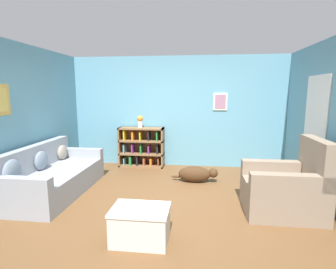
% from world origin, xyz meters
% --- Properties ---
extents(ground_plane, '(14.00, 14.00, 0.00)m').
position_xyz_m(ground_plane, '(0.00, 0.00, 0.00)').
color(ground_plane, brown).
extents(wall_back, '(5.60, 0.13, 2.60)m').
position_xyz_m(wall_back, '(0.00, 2.25, 1.30)').
color(wall_back, '#609EB7').
rests_on(wall_back, ground_plane).
extents(wall_left, '(0.13, 5.00, 2.60)m').
position_xyz_m(wall_left, '(-2.55, -0.00, 1.30)').
color(wall_left, '#609EB7').
rests_on(wall_left, ground_plane).
extents(couch, '(0.94, 2.06, 0.85)m').
position_xyz_m(couch, '(-2.01, 0.16, 0.30)').
color(couch, '#9399A3').
rests_on(couch, ground_plane).
extents(bookshelf, '(1.06, 0.34, 0.94)m').
position_xyz_m(bookshelf, '(-0.84, 2.03, 0.45)').
color(bookshelf, olive).
rests_on(bookshelf, ground_plane).
extents(recliner_chair, '(1.07, 0.87, 1.12)m').
position_xyz_m(recliner_chair, '(1.83, -0.16, 0.37)').
color(recliner_chair, gray).
rests_on(recliner_chair, ground_plane).
extents(coffee_table, '(0.68, 0.49, 0.42)m').
position_xyz_m(coffee_table, '(-0.14, -1.15, 0.22)').
color(coffee_table, silver).
rests_on(coffee_table, ground_plane).
extents(dog, '(0.93, 0.29, 0.32)m').
position_xyz_m(dog, '(0.49, 1.03, 0.16)').
color(dog, '#472D19').
rests_on(dog, ground_plane).
extents(vase, '(0.14, 0.14, 0.29)m').
position_xyz_m(vase, '(-0.86, 2.01, 1.10)').
color(vase, silver).
rests_on(vase, bookshelf).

